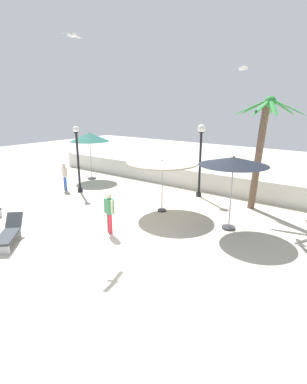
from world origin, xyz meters
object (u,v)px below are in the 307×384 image
at_px(guest_0, 64,174).
at_px(seagull_0, 72,35).
at_px(patio_umbrella_0, 90,137).
at_px(seagull_1, 243,69).
at_px(palm_tree_0, 262,140).
at_px(guest_2, 109,209).
at_px(lamp_post_1, 201,150).
at_px(lamp_post_0, 78,155).
at_px(patio_umbrella_1, 162,164).
at_px(patio_umbrella_2, 233,162).
at_px(lounge_chair_1, 9,233).

relative_size(guest_0, seagull_0, 1.40).
relative_size(patio_umbrella_0, guest_0, 1.95).
xyz_separation_m(patio_umbrella_0, seagull_1, (9.73, -0.11, 3.41)).
height_order(palm_tree_0, guest_2, palm_tree_0).
xyz_separation_m(lamp_post_1, seagull_1, (2.27, -0.92, 3.65)).
height_order(patio_umbrella_0, guest_2, patio_umbrella_0).
xyz_separation_m(guest_0, seagull_0, (4.68, -2.60, 6.08)).
bearing_deg(palm_tree_0, seagull_1, -137.27).
height_order(lamp_post_0, seagull_1, seagull_1).
height_order(palm_tree_0, guest_0, palm_tree_0).
height_order(lamp_post_0, seagull_0, seagull_0).
bearing_deg(guest_2, patio_umbrella_1, 87.24).
relative_size(lamp_post_0, seagull_1, 3.59).
xyz_separation_m(lamp_post_0, guest_2, (5.31, -2.98, -1.12)).
bearing_deg(seagull_1, lamp_post_0, -163.55).
bearing_deg(guest_0, patio_umbrella_1, 4.00).
bearing_deg(palm_tree_0, guest_2, -119.46).
bearing_deg(guest_2, seagull_1, 63.81).
xyz_separation_m(patio_umbrella_0, patio_umbrella_2, (10.52, -2.32, -0.03)).
bearing_deg(seagull_0, patio_umbrella_2, 31.06).
bearing_deg(patio_umbrella_1, lounge_chair_1, -111.71).
relative_size(lounge_chair_1, guest_0, 1.12).
xyz_separation_m(patio_umbrella_1, guest_0, (-6.40, -0.45, -1.25)).
height_order(palm_tree_0, lamp_post_1, palm_tree_0).
relative_size(lamp_post_1, seagull_0, 3.39).
xyz_separation_m(patio_umbrella_0, guest_0, (0.85, -2.72, -1.76)).
bearing_deg(patio_umbrella_1, lamp_post_1, 86.40).
xyz_separation_m(patio_umbrella_0, lamp_post_0, (1.79, -2.46, -0.62)).
relative_size(lounge_chair_1, guest_2, 1.09).
relative_size(patio_umbrella_2, seagull_0, 2.62).
xyz_separation_m(lamp_post_0, seagull_1, (7.93, 2.34, 4.03)).
xyz_separation_m(patio_umbrella_0, guest_2, (7.11, -5.44, -1.74)).
xyz_separation_m(lounge_chair_1, guest_0, (-4.05, 5.46, 0.54)).
xyz_separation_m(patio_umbrella_2, lounge_chair_1, (-5.61, -5.85, -2.26)).
bearing_deg(seagull_1, lamp_post_1, 158.03).
height_order(lamp_post_0, lamp_post_1, lamp_post_1).
relative_size(lamp_post_0, lamp_post_1, 0.96).
distance_m(patio_umbrella_1, palm_tree_0, 4.50).
xyz_separation_m(patio_umbrella_1, lounge_chair_1, (-2.35, -5.90, -1.79)).
bearing_deg(patio_umbrella_0, guest_2, -37.44).
distance_m(patio_umbrella_1, guest_2, 3.40).
relative_size(patio_umbrella_0, patio_umbrella_1, 0.96).
distance_m(palm_tree_0, seagull_1, 3.11).
distance_m(lounge_chair_1, seagull_0, 7.24).
xyz_separation_m(palm_tree_0, lamp_post_1, (-3.09, 0.17, -0.75)).
bearing_deg(lamp_post_1, patio_umbrella_0, -173.85).
xyz_separation_m(patio_umbrella_1, guest_2, (-0.15, -3.17, -1.23)).
bearing_deg(lamp_post_0, patio_umbrella_0, 126.13).
bearing_deg(patio_umbrella_0, lamp_post_1, 6.15).
bearing_deg(patio_umbrella_1, guest_0, -176.00).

